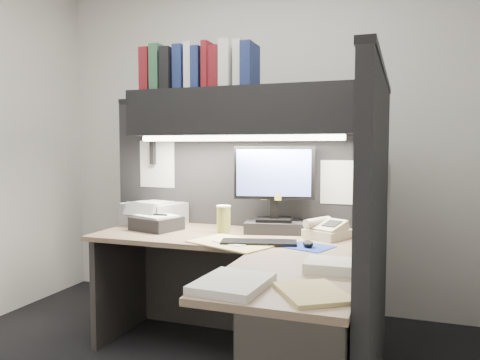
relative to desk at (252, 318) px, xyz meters
The scene contains 20 objects.
wall_back 1.81m from the desk, 105.82° to the left, with size 3.50×0.04×2.70m, color silver.
partition_back 1.07m from the desk, 113.00° to the left, with size 1.90×0.06×1.60m, color black.
partition_right 0.68m from the desk, 18.19° to the left, with size 0.06×1.50×1.60m, color black.
desk is the anchor object (origin of this frame).
overhead_shelf 1.33m from the desk, 111.79° to the left, with size 1.55×0.34×0.30m, color black.
task_light_tube 1.12m from the desk, 116.16° to the left, with size 0.04×0.04×1.32m, color white.
monitor 0.90m from the desk, 97.46° to the left, with size 0.51×0.29×0.55m.
keyboard 0.47m from the desk, 102.46° to the left, with size 0.42×0.14×0.02m, color black.
mousepad 0.52m from the desk, 62.15° to the left, with size 0.23×0.21×0.00m, color navy.
mouse 0.52m from the desk, 62.22° to the left, with size 0.06×0.09×0.03m, color black.
telephone 0.79m from the desk, 69.13° to the left, with size 0.22×0.23×0.09m, color beige.
coffee_cup 0.83m from the desk, 122.29° to the left, with size 0.09×0.09×0.16m, color #B2AD47.
printer 1.31m from the desk, 141.73° to the left, with size 0.38×0.32×0.15m, color #9B9EA1.
notebook_stack 1.08m from the desk, 145.88° to the left, with size 0.29×0.24×0.09m, color black.
open_folder 0.49m from the desk, 124.16° to the left, with size 0.47×0.31×0.01m, color #D7C778.
paper_stack_a 0.50m from the desk, ahead, with size 0.23×0.20×0.04m, color white.
paper_stack_b 0.54m from the desk, 82.14° to the right, with size 0.25×0.32×0.03m, color white.
manila_stack 0.64m from the desk, 49.10° to the right, with size 0.22×0.28×0.02m, color #D7C778.
binder_row 1.67m from the desk, 129.47° to the left, with size 0.78×0.25×0.31m.
pinned_papers 0.83m from the desk, 90.40° to the left, with size 1.76×1.31×0.51m.
Camera 1 is at (1.11, -2.11, 1.28)m, focal length 35.00 mm.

